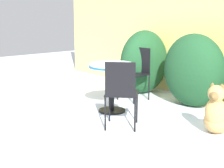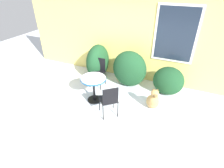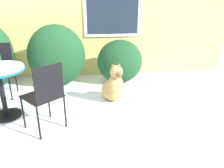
% 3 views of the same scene
% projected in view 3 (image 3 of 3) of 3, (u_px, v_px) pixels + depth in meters
% --- Properties ---
extents(ground_plane, '(16.00, 16.00, 0.00)m').
position_uv_depth(ground_plane, '(34.00, 128.00, 2.98)').
color(ground_plane, silver).
extents(house_wall, '(8.00, 0.10, 2.90)m').
position_uv_depth(house_wall, '(52.00, 8.00, 4.48)').
color(house_wall, '#E5D16B').
rests_on(house_wall, ground_plane).
extents(shrub_middle, '(1.11, 0.71, 1.21)m').
position_uv_depth(shrub_middle, '(57.00, 56.00, 4.25)').
color(shrub_middle, '#194223').
rests_on(shrub_middle, ground_plane).
extents(shrub_right, '(0.92, 0.73, 0.89)m').
position_uv_depth(shrub_right, '(120.00, 61.00, 4.46)').
color(shrub_right, '#194223').
rests_on(shrub_right, ground_plane).
extents(patio_chair_near_table, '(0.44, 0.44, 0.92)m').
position_uv_depth(patio_chair_near_table, '(0.00, 67.00, 3.83)').
color(patio_chair_near_table, black).
rests_on(patio_chair_near_table, ground_plane).
extents(patio_chair_far_side, '(0.60, 0.60, 0.92)m').
position_uv_depth(patio_chair_far_side, '(45.00, 94.00, 2.75)').
color(patio_chair_far_side, black).
rests_on(patio_chair_far_side, ground_plane).
extents(dog, '(0.47, 0.67, 0.68)m').
position_uv_depth(dog, '(113.00, 87.00, 3.68)').
color(dog, tan).
rests_on(dog, ground_plane).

